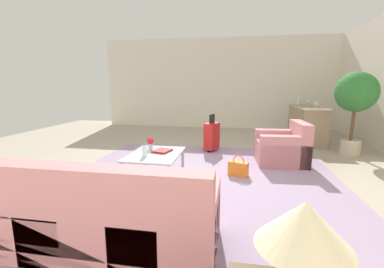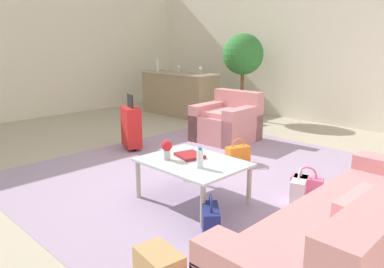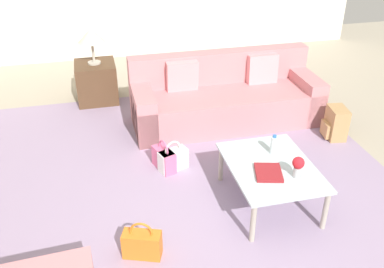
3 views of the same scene
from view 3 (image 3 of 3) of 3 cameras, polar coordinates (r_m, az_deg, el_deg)
The scene contains 14 objects.
ground_plane at distance 3.92m, azimuth 5.35°, elevation -13.67°, with size 12.00×12.00×0.00m, color #A89E89.
area_rug at distance 4.31m, azimuth 0.26°, elevation -8.77°, with size 5.20×4.40×0.01m, color #9984A3.
couch at distance 5.65m, azimuth 4.27°, elevation 4.73°, with size 0.88×2.40×0.87m.
coffee_table at distance 4.12m, azimuth 10.47°, elevation -4.73°, with size 1.04×0.78×0.44m.
water_bottle at distance 4.24m, azimuth 10.84°, elevation -1.44°, with size 0.06×0.06×0.20m.
coffee_table_book at distance 3.97m, azimuth 10.16°, elevation -5.08°, with size 0.28×0.24×0.03m, color maroon.
flower_vase at distance 3.93m, azimuth 13.96°, elevation -4.07°, with size 0.11×0.11×0.21m.
side_table at distance 6.34m, azimuth -12.60°, elevation 6.77°, with size 0.56×0.56×0.56m, color #513823.
table_lamp at distance 6.12m, azimuth -13.29°, elevation 12.52°, with size 0.36×0.36×0.49m.
handbag_white at distance 4.68m, azimuth -2.53°, elevation -3.39°, with size 0.24×0.35×0.36m.
handbag_navy at distance 4.85m, azimuth 11.60°, elevation -2.72°, with size 0.33×0.32×0.36m.
handbag_pink at distance 4.69m, azimuth -3.76°, elevation -3.32°, with size 0.35×0.23×0.36m.
handbag_orange at distance 3.69m, azimuth -6.67°, elevation -14.35°, with size 0.24×0.35×0.36m.
backpack_tan at distance 5.54m, azimuth 18.58°, elevation 1.34°, with size 0.33×0.28×0.40m.
Camera 3 is at (-2.67, 1.01, 2.69)m, focal length 40.00 mm.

